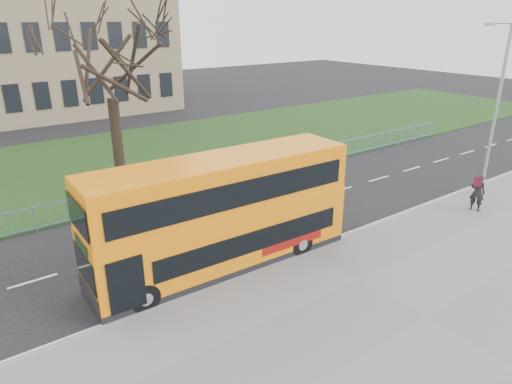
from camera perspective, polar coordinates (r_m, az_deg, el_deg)
ground at (r=18.81m, az=3.32°, el=-5.74°), size 120.00×120.00×0.00m
pavement at (r=14.98m, az=20.45°, el=-14.62°), size 80.00×10.50×0.12m
kerb at (r=17.75m, az=6.52°, el=-7.33°), size 80.00×0.20×0.14m
grass_verge at (r=30.45m, az=-14.00°, el=4.33°), size 80.00×15.40×0.08m
guard_railing at (r=23.64m, az=-6.82°, el=1.32°), size 40.00×0.12×1.10m
bare_tree at (r=24.37m, az=-17.75°, el=13.11°), size 7.60×7.60×10.86m
yellow_bus at (r=15.92m, az=-4.17°, el=-2.40°), size 9.61×2.52×4.00m
pedestrian at (r=23.12m, az=25.93°, el=-0.04°), size 0.63×0.74×1.73m
street_lamp at (r=24.44m, az=27.76°, el=9.55°), size 1.72×0.44×8.16m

